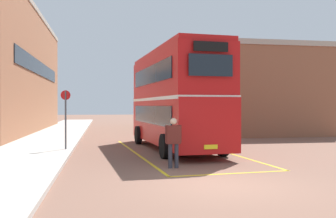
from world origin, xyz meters
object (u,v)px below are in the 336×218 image
Objects in this scene: single_deck_bus at (171,111)px; bus_stop_sign at (66,114)px; pedestrian_boarding at (173,139)px; double_decker_bus at (175,98)px.

bus_stop_sign is (-8.47, -19.19, 0.12)m from single_deck_bus.
single_deck_bus reaches higher than pedestrian_boarding.
double_decker_bus is 5.73m from pedestrian_boarding.
bus_stop_sign reaches higher than pedestrian_boarding.
pedestrian_boarding is 0.63× the size of bus_stop_sign.
double_decker_bus is at bearing -100.00° from single_deck_bus.
double_decker_bus reaches higher than bus_stop_sign.
single_deck_bus is 5.60× the size of pedestrian_boarding.
single_deck_bus is (3.34, 18.93, -0.87)m from double_decker_bus.
bus_stop_sign is (-5.14, -0.26, -0.75)m from double_decker_bus.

